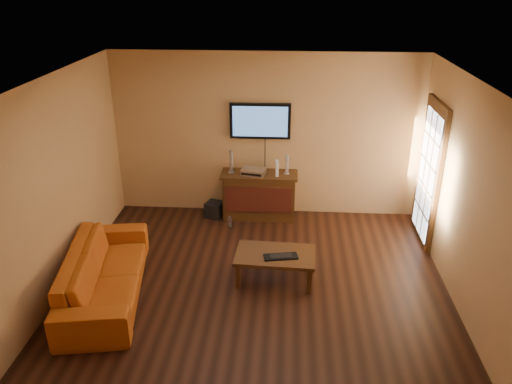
# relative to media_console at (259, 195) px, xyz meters

# --- Properties ---
(ground_plane) EXTENTS (5.00, 5.00, 0.00)m
(ground_plane) POSITION_rel_media_console_xyz_m (0.09, -2.25, -0.39)
(ground_plane) COLOR black
(ground_plane) RESTS_ON ground
(room_walls) EXTENTS (5.00, 5.00, 5.00)m
(room_walls) POSITION_rel_media_console_xyz_m (0.09, -1.63, 1.29)
(room_walls) COLOR tan
(room_walls) RESTS_ON ground
(french_door) EXTENTS (0.07, 1.02, 2.22)m
(french_door) POSITION_rel_media_console_xyz_m (2.55, -0.55, 0.66)
(french_door) COLOR #3A200D
(french_door) RESTS_ON ground
(media_console) EXTENTS (1.25, 0.48, 0.78)m
(media_console) POSITION_rel_media_console_xyz_m (0.00, 0.00, 0.00)
(media_console) COLOR #3A200D
(media_console) RESTS_ON ground
(television) EXTENTS (0.98, 0.08, 0.58)m
(television) POSITION_rel_media_console_xyz_m (-0.00, 0.20, 1.22)
(television) COLOR black
(television) RESTS_ON ground
(coffee_table) EXTENTS (1.08, 0.68, 0.40)m
(coffee_table) POSITION_rel_media_console_xyz_m (0.33, -1.86, -0.05)
(coffee_table) COLOR #3A200D
(coffee_table) RESTS_ON ground
(sofa) EXTENTS (1.01, 2.28, 0.86)m
(sofa) POSITION_rel_media_console_xyz_m (-1.81, -2.36, 0.04)
(sofa) COLOR #B45014
(sofa) RESTS_ON ground
(speaker_left) EXTENTS (0.11, 0.11, 0.38)m
(speaker_left) POSITION_rel_media_console_xyz_m (-0.46, 0.00, 0.56)
(speaker_left) COLOR silver
(speaker_left) RESTS_ON media_console
(speaker_right) EXTENTS (0.09, 0.09, 0.33)m
(speaker_right) POSITION_rel_media_console_xyz_m (0.45, 0.02, 0.54)
(speaker_right) COLOR silver
(speaker_right) RESTS_ON media_console
(av_receiver) EXTENTS (0.43, 0.34, 0.09)m
(av_receiver) POSITION_rel_media_console_xyz_m (-0.09, -0.03, 0.43)
(av_receiver) COLOR silver
(av_receiver) RESTS_ON media_console
(game_console) EXTENTS (0.06, 0.17, 0.24)m
(game_console) POSITION_rel_media_console_xyz_m (0.29, -0.03, 0.51)
(game_console) COLOR white
(game_console) RESTS_ON media_console
(subwoofer) EXTENTS (0.33, 0.33, 0.26)m
(subwoofer) POSITION_rel_media_console_xyz_m (-0.75, -0.06, -0.26)
(subwoofer) COLOR black
(subwoofer) RESTS_ON ground
(bottle) EXTENTS (0.07, 0.07, 0.21)m
(bottle) POSITION_rel_media_console_xyz_m (-0.45, -0.44, -0.30)
(bottle) COLOR white
(bottle) RESTS_ON ground
(keyboard) EXTENTS (0.47, 0.25, 0.03)m
(keyboard) POSITION_rel_media_console_xyz_m (0.40, -1.95, 0.02)
(keyboard) COLOR black
(keyboard) RESTS_ON coffee_table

